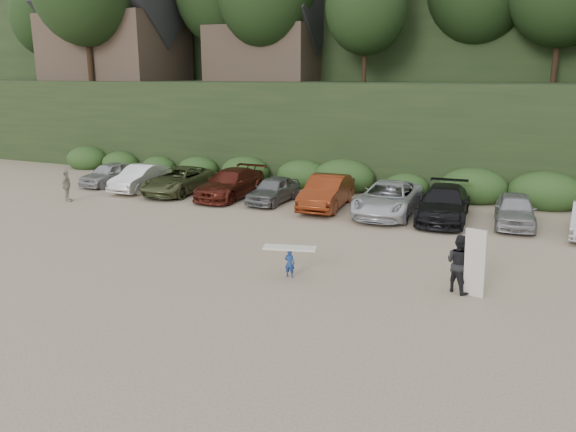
% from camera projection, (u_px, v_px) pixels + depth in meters
% --- Properties ---
extents(ground, '(120.00, 120.00, 0.00)m').
position_uv_depth(ground, '(279.00, 277.00, 18.71)').
color(ground, tan).
rests_on(ground, ground).
extents(hillside_backdrop, '(90.00, 41.50, 28.00)m').
position_uv_depth(hillside_backdrop, '(452.00, 17.00, 47.85)').
color(hillside_backdrop, black).
rests_on(hillside_backdrop, ground).
extents(parked_cars, '(39.03, 5.91, 1.63)m').
position_uv_depth(parked_cars, '(418.00, 201.00, 26.40)').
color(parked_cars, '#A5A4A9').
rests_on(parked_cars, ground).
extents(distant_walker, '(0.79, 1.08, 1.70)m').
position_uv_depth(distant_walker, '(67.00, 186.00, 29.47)').
color(distant_walker, '#A29A89').
rests_on(distant_walker, ground).
extents(child_surfer, '(1.81, 0.92, 1.05)m').
position_uv_depth(child_surfer, '(290.00, 256.00, 18.57)').
color(child_surfer, navy).
rests_on(child_surfer, ground).
extents(adult_surfer, '(1.37, 1.05, 2.17)m').
position_uv_depth(adult_surfer, '(461.00, 263.00, 17.22)').
color(adult_surfer, black).
rests_on(adult_surfer, ground).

